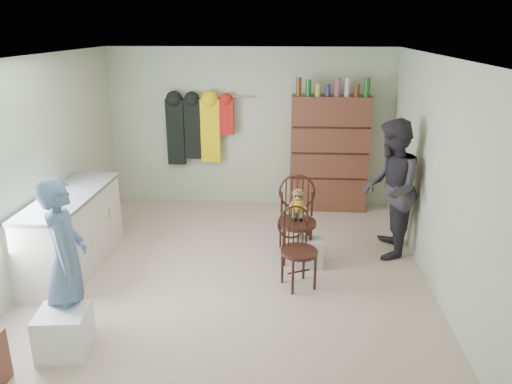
# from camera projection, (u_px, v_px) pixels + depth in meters

# --- Properties ---
(ground_plane) EXTENTS (5.00, 5.00, 0.00)m
(ground_plane) POSITION_uv_depth(u_px,v_px,m) (234.00, 272.00, 5.98)
(ground_plane) COLOR beige
(ground_plane) RESTS_ON ground
(room_walls) EXTENTS (5.00, 5.00, 5.00)m
(room_walls) POSITION_uv_depth(u_px,v_px,m) (237.00, 133.00, 5.98)
(room_walls) COLOR beige
(room_walls) RESTS_ON ground
(counter) EXTENTS (0.64, 1.86, 0.94)m
(counter) POSITION_uv_depth(u_px,v_px,m) (71.00, 231.00, 5.95)
(counter) COLOR silver
(counter) RESTS_ON ground
(plastic_tub) EXTENTS (0.48, 0.46, 0.41)m
(plastic_tub) POSITION_uv_depth(u_px,v_px,m) (64.00, 332.00, 4.46)
(plastic_tub) COLOR white
(plastic_tub) RESTS_ON ground
(chair_front) EXTENTS (0.49, 0.49, 1.07)m
(chair_front) POSITION_uv_depth(u_px,v_px,m) (297.00, 213.00, 6.15)
(chair_front) COLOR #391C14
(chair_front) RESTS_ON ground
(chair_far) EXTENTS (0.54, 0.54, 0.92)m
(chair_far) POSITION_uv_depth(u_px,v_px,m) (297.00, 244.00, 5.55)
(chair_far) COLOR #391C14
(chair_far) RESTS_ON ground
(striped_bag) EXTENTS (0.33, 0.26, 0.35)m
(striped_bag) POSITION_uv_depth(u_px,v_px,m) (309.00, 253.00, 6.08)
(striped_bag) COLOR #E57C72
(striped_bag) RESTS_ON ground
(person_left) EXTENTS (0.54, 0.67, 1.58)m
(person_left) POSITION_uv_depth(u_px,v_px,m) (66.00, 260.00, 4.50)
(person_left) COLOR slate
(person_left) RESTS_ON ground
(person_right) EXTENTS (0.78, 0.94, 1.75)m
(person_right) POSITION_uv_depth(u_px,v_px,m) (390.00, 189.00, 6.19)
(person_right) COLOR #2D2B33
(person_right) RESTS_ON ground
(dresser) EXTENTS (1.20, 0.39, 2.08)m
(dresser) POSITION_uv_depth(u_px,v_px,m) (329.00, 153.00, 7.78)
(dresser) COLOR brown
(dresser) RESTS_ON ground
(coat_rack) EXTENTS (1.42, 0.12, 1.09)m
(coat_rack) POSITION_uv_depth(u_px,v_px,m) (198.00, 129.00, 7.88)
(coat_rack) COLOR #99999E
(coat_rack) RESTS_ON ground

